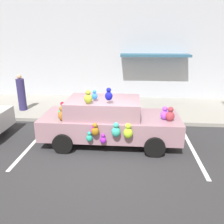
{
  "coord_description": "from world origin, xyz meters",
  "views": [
    {
      "loc": [
        0.76,
        -6.02,
        3.55
      ],
      "look_at": [
        0.11,
        1.9,
        0.9
      ],
      "focal_mm": 37.06,
      "sensor_mm": 36.0,
      "label": 1
    }
  ],
  "objects": [
    {
      "name": "storefront_building",
      "position": [
        0.02,
        7.14,
        3.19
      ],
      "size": [
        24.0,
        1.25,
        6.4
      ],
      "color": "#B2B7C1",
      "rests_on": "ground"
    },
    {
      "name": "teddy_bear_on_sidewalk",
      "position": [
        0.99,
        3.51,
        0.53
      ],
      "size": [
        0.43,
        0.36,
        0.82
      ],
      "color": "#9E723D",
      "rests_on": "sidewalk"
    },
    {
      "name": "pedestrian_near_shopfront",
      "position": [
        -4.34,
        4.14,
        0.93
      ],
      "size": [
        0.37,
        0.37,
        1.7
      ],
      "color": "navy",
      "rests_on": "sidewalk"
    },
    {
      "name": "ground_plane",
      "position": [
        0.0,
        0.0,
        0.0
      ],
      "size": [
        60.0,
        60.0,
        0.0
      ],
      "primitive_type": "plane",
      "color": "#2D2D30"
    },
    {
      "name": "parking_stripe_front",
      "position": [
        2.83,
        1.0,
        0.0
      ],
      "size": [
        0.12,
        3.6,
        0.01
      ],
      "primitive_type": "cube",
      "color": "silver",
      "rests_on": "ground"
    },
    {
      "name": "parking_stripe_rear",
      "position": [
        -2.54,
        1.0,
        0.0
      ],
      "size": [
        0.12,
        3.6,
        0.01
      ],
      "primitive_type": "cube",
      "color": "silver",
      "rests_on": "ground"
    },
    {
      "name": "sidewalk",
      "position": [
        0.0,
        5.0,
        0.07
      ],
      "size": [
        24.0,
        4.0,
        0.15
      ],
      "primitive_type": "cube",
      "color": "gray",
      "rests_on": "ground"
    },
    {
      "name": "plush_covered_car",
      "position": [
        0.05,
        1.28,
        0.8
      ],
      "size": [
        4.6,
        2.14,
        2.05
      ],
      "color": "gray",
      "rests_on": "ground"
    }
  ]
}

